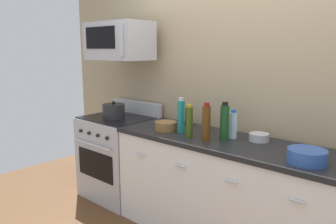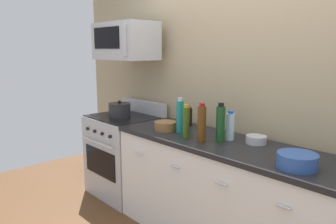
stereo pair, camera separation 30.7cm
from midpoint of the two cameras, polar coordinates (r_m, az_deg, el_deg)
back_wall at (r=3.03m, az=17.50°, el=4.36°), size 5.16×0.10×2.70m
counter_unit at (r=2.92m, az=12.32°, el=-13.80°), size 2.07×0.66×0.92m
range_oven at (r=3.83m, az=-5.24°, el=-7.38°), size 0.76×0.69×1.07m
microwave at (r=3.67m, az=-5.02°, el=12.13°), size 0.74×0.44×0.40m
bottle_water_clear at (r=2.81m, az=13.78°, el=-2.43°), size 0.07×0.07×0.24m
bottle_wine_green at (r=2.72m, az=12.30°, el=-1.99°), size 0.07×0.07×0.32m
bottle_sparkling_teal at (r=2.97m, az=5.04°, el=-0.75°), size 0.06×0.06×0.32m
bottle_olive_oil at (r=2.79m, az=6.30°, el=-1.79°), size 0.06×0.06×0.29m
bottle_soy_sauce_dark at (r=3.24m, az=6.49°, el=-0.85°), size 0.05×0.05×0.19m
bottle_wine_amber at (r=2.70m, az=9.13°, el=-2.02°), size 0.07×0.07×0.32m
bowl_steel_prep at (r=2.78m, az=18.13°, el=-4.57°), size 0.16×0.16×0.06m
bowl_blue_mixing at (r=2.32m, az=25.09°, el=-7.64°), size 0.25×0.25×0.09m
bowl_wooden_salad at (r=3.07m, az=2.41°, el=-2.41°), size 0.21×0.21×0.08m
stockpot at (r=3.67m, az=-6.04°, el=0.34°), size 0.24×0.24×0.19m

